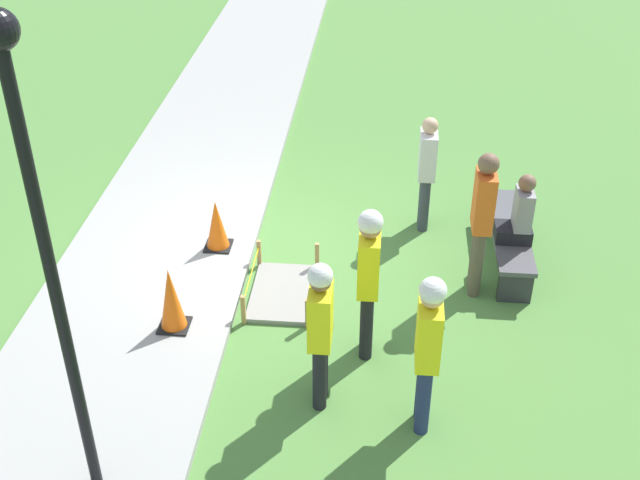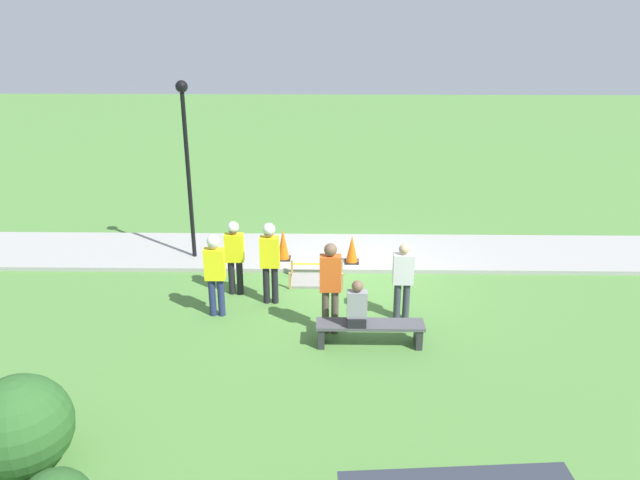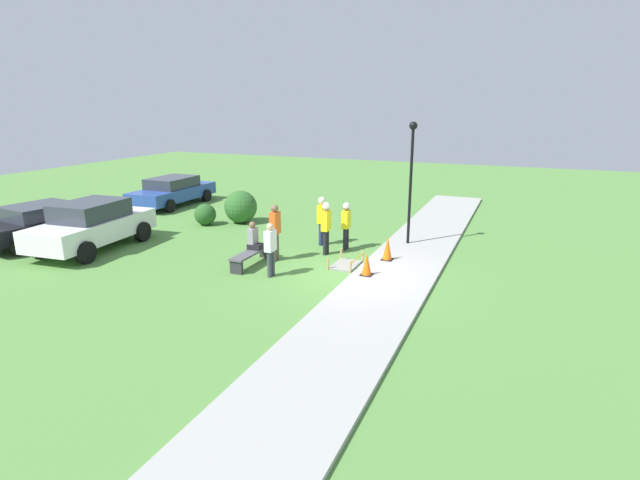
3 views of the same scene
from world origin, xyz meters
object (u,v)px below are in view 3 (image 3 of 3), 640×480
object	(u,v)px
parked_car_white	(92,225)
bystander_in_orange_shirt	(275,229)
bystander_in_gray_shirt	(270,247)
worker_supervisor	(322,217)
worker_trainee	(326,223)
parked_car_black	(41,222)
traffic_cone_near_patch	(367,264)
traffic_cone_far_patch	(387,248)
person_seated_on_bench	(254,238)
parked_car_blue	(173,191)
lamppost_near	(411,166)
worker_assistant	(346,222)
park_bench	(252,255)

from	to	relation	value
parked_car_white	bystander_in_orange_shirt	bearing A→B (deg)	-83.26
bystander_in_orange_shirt	bystander_in_gray_shirt	xyz separation A→B (m)	(-1.43, -0.59, -0.15)
worker_supervisor	worker_trainee	world-z (taller)	worker_trainee
parked_car_black	bystander_in_orange_shirt	bearing A→B (deg)	-73.65
worker_supervisor	bystander_in_orange_shirt	xyz separation A→B (m)	(-2.29, 0.66, 0.02)
traffic_cone_near_patch	bystander_in_orange_shirt	size ratio (longest dim) A/B	0.37
traffic_cone_far_patch	parked_car_white	distance (m)	10.18
traffic_cone_near_patch	person_seated_on_bench	world-z (taller)	person_seated_on_bench
parked_car_black	worker_supervisor	bearing A→B (deg)	-61.42
worker_trainee	parked_car_blue	world-z (taller)	worker_trainee
person_seated_on_bench	parked_car_black	size ratio (longest dim) A/B	0.20
bystander_in_gray_shirt	parked_car_black	world-z (taller)	bystander_in_gray_shirt
bystander_in_orange_shirt	lamppost_near	size ratio (longest dim) A/B	0.43
bystander_in_orange_shirt	traffic_cone_near_patch	bearing A→B (deg)	-99.04
traffic_cone_near_patch	bystander_in_gray_shirt	distance (m)	2.84
traffic_cone_far_patch	worker_trainee	size ratio (longest dim) A/B	0.43
traffic_cone_near_patch	parked_car_blue	bearing A→B (deg)	61.44
parked_car_white	parked_car_black	bearing A→B (deg)	87.17
traffic_cone_near_patch	parked_car_black	xyz separation A→B (m)	(-0.82, 12.14, 0.32)
worker_assistant	parked_car_black	size ratio (longest dim) A/B	0.37
traffic_cone_near_patch	lamppost_near	xyz separation A→B (m)	(3.87, -0.32, 2.41)
lamppost_near	parked_car_white	distance (m)	11.23
traffic_cone_far_patch	park_bench	bearing A→B (deg)	115.92
parked_car_black	worker_assistant	bearing A→B (deg)	-64.42
worker_supervisor	parked_car_black	size ratio (longest dim) A/B	0.39
parked_car_white	bystander_in_gray_shirt	bearing A→B (deg)	-95.64
person_seated_on_bench	worker_assistant	world-z (taller)	worker_assistant
parked_car_white	traffic_cone_near_patch	bearing A→B (deg)	-89.91
bystander_in_orange_shirt	bystander_in_gray_shirt	distance (m)	1.55
park_bench	bystander_in_gray_shirt	world-z (taller)	bystander_in_gray_shirt
worker_trainee	parked_car_black	world-z (taller)	worker_trainee
bystander_in_gray_shirt	park_bench	bearing A→B (deg)	56.76
park_bench	worker_trainee	bearing A→B (deg)	-40.76
person_seated_on_bench	parked_car_blue	world-z (taller)	parked_car_blue
parked_car_black	person_seated_on_bench	bearing A→B (deg)	-76.38
worker_supervisor	bystander_in_gray_shirt	bearing A→B (deg)	178.88
traffic_cone_far_patch	bystander_in_gray_shirt	size ratio (longest dim) A/B	0.48
worker_assistant	bystander_in_gray_shirt	distance (m)	3.65
worker_supervisor	worker_assistant	xyz separation A→B (m)	(-0.24, -1.01, -0.06)
park_bench	worker_trainee	distance (m)	2.73
park_bench	bystander_in_orange_shirt	bearing A→B (deg)	-32.30
person_seated_on_bench	worker_trainee	xyz separation A→B (m)	(1.74, -1.77, 0.26)
bystander_in_gray_shirt	parked_car_white	world-z (taller)	parked_car_white
bystander_in_gray_shirt	parked_car_black	distance (m)	9.50
bystander_in_orange_shirt	parked_car_black	xyz separation A→B (m)	(-1.34, 8.90, -0.30)
bystander_in_orange_shirt	parked_car_white	world-z (taller)	bystander_in_orange_shirt
park_bench	worker_assistant	xyz separation A→B (m)	(2.79, -2.14, 0.65)
worker_assistant	parked_car_blue	size ratio (longest dim) A/B	0.35
bystander_in_orange_shirt	parked_car_blue	xyz separation A→B (m)	(6.12, 8.96, -0.32)
parked_car_blue	parked_car_black	size ratio (longest dim) A/B	1.06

